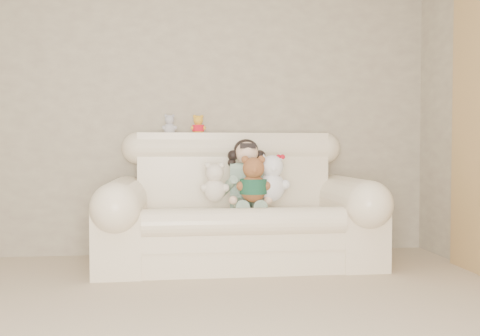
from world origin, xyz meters
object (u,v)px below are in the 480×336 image
at_px(seated_child, 247,173).
at_px(white_cat, 272,173).
at_px(brown_teddy, 253,175).
at_px(cream_teddy, 215,178).
at_px(sofa, 238,198).

relative_size(seated_child, white_cat, 1.33).
bearing_deg(white_cat, brown_teddy, 174.97).
xyz_separation_m(white_cat, cream_teddy, (-0.43, 0.01, -0.04)).
xyz_separation_m(sofa, white_cat, (0.24, -0.10, 0.20)).
relative_size(sofa, cream_teddy, 6.09).
xyz_separation_m(seated_child, white_cat, (0.17, -0.18, 0.01)).
relative_size(seated_child, cream_teddy, 1.63).
distance_m(sofa, seated_child, 0.22).
bearing_deg(seated_child, brown_teddy, -80.69).
height_order(brown_teddy, white_cat, white_cat).
bearing_deg(cream_teddy, brown_teddy, -21.25).
xyz_separation_m(brown_teddy, cream_teddy, (-0.28, 0.06, -0.03)).
bearing_deg(sofa, white_cat, -23.33).
bearing_deg(cream_teddy, white_cat, -10.22).
height_order(sofa, white_cat, sofa).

